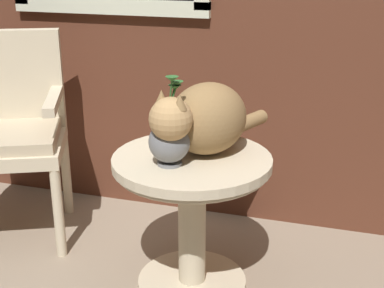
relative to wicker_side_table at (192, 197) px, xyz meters
name	(u,v)px	position (x,y,z in m)	size (l,w,h in m)	color
wicker_side_table	(192,197)	(0.00, 0.00, 0.00)	(0.59, 0.59, 0.55)	beige
wicker_chair	(8,124)	(-0.92, 0.21, 0.14)	(0.63, 0.61, 0.92)	beige
cat	(204,119)	(0.03, 0.05, 0.30)	(0.37, 0.60, 0.27)	olive
pewter_vase_with_ivy	(169,137)	(-0.05, -0.09, 0.27)	(0.15, 0.15, 0.32)	slate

